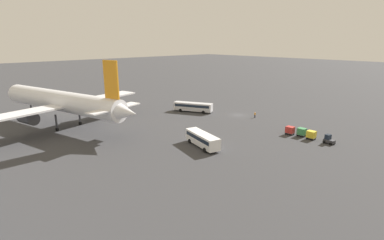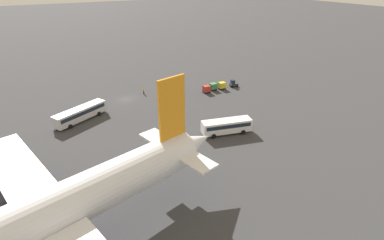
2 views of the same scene
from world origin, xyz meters
name	(u,v)px [view 1 (image 1 of 2)]	position (x,y,z in m)	size (l,w,h in m)	color
ground_plane	(238,115)	(0.00, 0.00, 0.00)	(600.00, 600.00, 0.00)	#38383A
airplane	(63,102)	(24.28, 45.28, 7.04)	(53.68, 46.38, 18.73)	silver
shuttle_bus_near	(193,106)	(13.11, 7.47, 1.85)	(12.77, 8.24, 3.07)	silver
shuttle_bus_far	(202,139)	(-12.60, 29.01, 1.84)	(10.98, 5.29, 3.05)	white
baggage_tug	(329,140)	(-31.18, 6.38, 0.94)	(2.59, 2.00, 2.10)	#333338
worker_person	(255,115)	(-5.55, -1.05, 0.87)	(0.38, 0.38, 1.74)	#1E1E2D
cargo_cart_yellow	(311,134)	(-26.99, 6.39, 1.19)	(2.01, 1.70, 2.06)	#38383D
cargo_cart_green	(302,132)	(-24.27, 5.85, 1.19)	(2.01, 1.70, 2.06)	#38383D
cargo_cart_red	(290,130)	(-21.56, 6.67, 1.19)	(2.01, 1.70, 2.06)	#38383D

